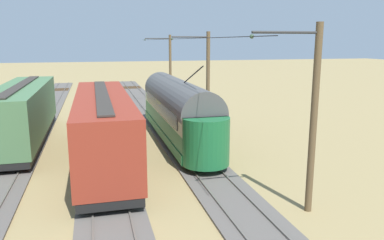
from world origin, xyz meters
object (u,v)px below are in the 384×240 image
vintage_streetcar (177,109)px  catenary_pole_mid_far (312,117)px  boxcar_adjacent (103,126)px  track_end_bumper (99,103)px  coach_far_siding (23,112)px  catenary_pole_foreground (170,68)px  catenary_pole_mid_near (207,81)px

vintage_streetcar → catenary_pole_mid_far: bearing=101.9°
boxcar_adjacent → track_end_bumper: size_ratio=8.26×
vintage_streetcar → coach_far_siding: vintage_streetcar is taller
vintage_streetcar → catenary_pole_mid_far: (-2.66, 12.63, 1.71)m
catenary_pole_foreground → catenary_pole_mid_far: 28.63m
coach_far_siding → catenary_pole_mid_far: 19.64m
catenary_pole_mid_near → track_end_bumper: catenary_pole_mid_near is taller
catenary_pole_mid_near → catenary_pole_foreground: bearing=-90.0°
coach_far_siding → catenary_pole_mid_far: bearing=131.7°
coach_far_siding → catenary_pole_foreground: catenary_pole_foreground is taller
vintage_streetcar → track_end_bumper: bearing=-72.0°
coach_far_siding → catenary_pole_mid_far: size_ratio=1.91×
catenary_pole_mid_near → track_end_bumper: (7.83, -14.26, -3.56)m
boxcar_adjacent → catenary_pole_mid_near: (-7.83, -5.63, 1.80)m
vintage_streetcar → catenary_pole_foreground: size_ratio=2.16×
catenary_pole_mid_near → catenary_pole_mid_far: size_ratio=1.00×
coach_far_siding → catenary_pole_mid_near: (-13.00, 0.29, 1.80)m
track_end_bumper → catenary_pole_foreground: bearing=-179.6°
vintage_streetcar → catenary_pole_foreground: (-2.66, -16.00, 1.71)m
boxcar_adjacent → catenary_pole_mid_far: bearing=132.0°
track_end_bumper → catenary_pole_mid_near: bearing=118.8°
vintage_streetcar → coach_far_siding: (10.35, -1.98, -0.09)m
coach_far_siding → boxcar_adjacent: bearing=131.2°
coach_far_siding → catenary_pole_foreground: bearing=-132.8°
coach_far_siding → catenary_pole_foreground: (-13.00, -14.02, 1.80)m
catenary_pole_mid_far → coach_far_siding: bearing=-48.3°
coach_far_siding → catenary_pole_foreground: size_ratio=1.91×
boxcar_adjacent → catenary_pole_mid_far: catenary_pole_mid_far is taller
boxcar_adjacent → catenary_pole_mid_far: size_ratio=1.96×
vintage_streetcar → catenary_pole_mid_near: catenary_pole_mid_near is taller
catenary_pole_mid_near → coach_far_siding: bearing=-1.3°
catenary_pole_mid_far → boxcar_adjacent: bearing=-48.0°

